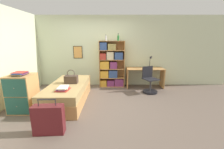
{
  "coord_description": "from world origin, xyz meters",
  "views": [
    {
      "loc": [
        0.59,
        -4.02,
        1.75
      ],
      "look_at": [
        0.57,
        0.21,
        0.75
      ],
      "focal_mm": 24.0,
      "sensor_mm": 36.0,
      "label": 1
    }
  ],
  "objects": [
    {
      "name": "handbag",
      "position": [
        -0.57,
        0.07,
        0.65
      ],
      "size": [
        0.36,
        0.21,
        0.39
      ],
      "color": "#47382D",
      "rests_on": "bed"
    },
    {
      "name": "magazine_pile_on_dresser",
      "position": [
        -1.57,
        -0.6,
        0.96
      ],
      "size": [
        0.3,
        0.37,
        0.08
      ],
      "color": "#232328",
      "rests_on": "dresser"
    },
    {
      "name": "bottle_brown",
      "position": [
        0.81,
        1.46,
        1.8
      ],
      "size": [
        0.07,
        0.07,
        0.26
      ],
      "color": "#1E6B2D",
      "rests_on": "bookcase"
    },
    {
      "name": "suitcase",
      "position": [
        -0.6,
        -1.49,
        0.28
      ],
      "size": [
        0.57,
        0.23,
        0.69
      ],
      "color": "#5B191E",
      "rests_on": "ground_plane"
    },
    {
      "name": "wall_left",
      "position": [
        -2.2,
        0.0,
        1.3
      ],
      "size": [
        0.06,
        10.0,
        2.6
      ],
      "color": "beige",
      "rests_on": "ground_plane"
    },
    {
      "name": "bottle_green",
      "position": [
        0.37,
        1.47,
        1.78
      ],
      "size": [
        0.07,
        0.07,
        0.21
      ],
      "color": "#B7BCC1",
      "rests_on": "bookcase"
    },
    {
      "name": "desk_chair",
      "position": [
        1.85,
        0.78,
        0.28
      ],
      "size": [
        0.57,
        0.57,
        0.86
      ],
      "color": "black",
      "rests_on": "ground_plane"
    },
    {
      "name": "dresser",
      "position": [
        -1.61,
        -0.55,
        0.46
      ],
      "size": [
        0.57,
        0.59,
        0.92
      ],
      "color": "tan",
      "rests_on": "ground_plane"
    },
    {
      "name": "book_stack_on_bed",
      "position": [
        -0.61,
        -0.53,
        0.57
      ],
      "size": [
        0.33,
        0.37,
        0.09
      ],
      "color": "#B2382D",
      "rests_on": "bed"
    },
    {
      "name": "bed",
      "position": [
        -0.66,
        0.02,
        0.26
      ],
      "size": [
        0.97,
        2.09,
        0.53
      ],
      "color": "tan",
      "rests_on": "ground_plane"
    },
    {
      "name": "ground_plane",
      "position": [
        0.0,
        0.0,
        0.0
      ],
      "size": [
        14.0,
        14.0,
        0.0
      ],
      "primitive_type": "plane",
      "color": "#66564C"
    },
    {
      "name": "desk_lamp",
      "position": [
        2.0,
        1.4,
        1.04
      ],
      "size": [
        0.18,
        0.13,
        0.48
      ],
      "color": "black",
      "rests_on": "desk"
    },
    {
      "name": "bookcase",
      "position": [
        0.53,
        1.45,
        0.79
      ],
      "size": [
        0.92,
        0.33,
        1.7
      ],
      "color": "tan",
      "rests_on": "ground_plane"
    },
    {
      "name": "wall_back",
      "position": [
        -0.0,
        1.67,
        1.3
      ],
      "size": [
        10.0,
        0.09,
        2.6
      ],
      "color": "beige",
      "rests_on": "ground_plane"
    },
    {
      "name": "desk",
      "position": [
        1.8,
        1.35,
        0.51
      ],
      "size": [
        1.34,
        0.55,
        0.72
      ],
      "color": "tan",
      "rests_on": "ground_plane"
    }
  ]
}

